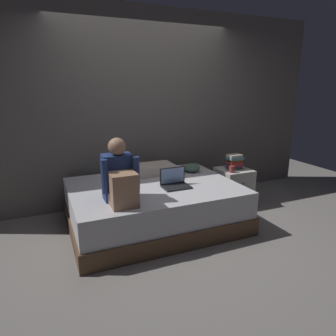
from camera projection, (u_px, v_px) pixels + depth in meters
The scene contains 10 objects.
ground_plane at pixel (179, 231), 3.58m from camera, with size 8.00×8.00×0.00m, color gray.
wall_back at pixel (144, 109), 4.29m from camera, with size 5.60×0.10×2.70m, color #605B56.
bed at pixel (154, 205), 3.70m from camera, with size 2.00×1.50×0.51m.
nightstand at pixel (233, 187), 4.36m from camera, with size 0.44×0.46×0.52m.
person_sitting at pixel (120, 178), 3.05m from camera, with size 0.39×0.44×0.66m.
laptop at pixel (175, 182), 3.56m from camera, with size 0.32×0.23×0.22m.
pillow at pixel (153, 169), 4.07m from camera, with size 0.56×0.36×0.13m, color beige.
book_stack at pixel (235, 162), 4.27m from camera, with size 0.23×0.15×0.21m.
mug at pixel (232, 169), 4.13m from camera, with size 0.08×0.08×0.09m, color #933833.
clothes_pile at pixel (190, 168), 4.20m from camera, with size 0.27×0.27×0.12m.
Camera 1 is at (-1.40, -2.94, 1.67)m, focal length 32.27 mm.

